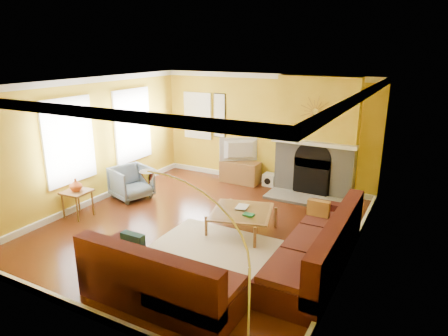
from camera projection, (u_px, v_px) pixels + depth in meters
The scene contains 27 objects.
floor at pixel (202, 227), 7.65m from camera, with size 5.50×6.00×0.02m, color #602B14.
ceiling at pixel (200, 82), 6.86m from camera, with size 5.50×6.00×0.02m, color white.
wall_back at pixel (265, 130), 9.79m from camera, with size 5.50×0.02×2.70m, color gold.
wall_front at pixel (68, 219), 4.72m from camera, with size 5.50×0.02×2.70m, color gold.
wall_left at pixel (90, 142), 8.51m from camera, with size 0.02×6.00×2.70m, color gold.
wall_right at pixel (357, 182), 6.01m from camera, with size 0.02×6.00×2.70m, color gold.
baseboard at pixel (202, 223), 7.63m from camera, with size 5.50×6.00×0.12m, color white, non-canonical shape.
crown_molding at pixel (200, 87), 6.88m from camera, with size 5.50×6.00×0.12m, color white, non-canonical shape.
window_left_near at pixel (132, 125), 9.54m from camera, with size 0.06×1.22×1.72m, color white.
window_left_far at pixel (68, 141), 7.94m from camera, with size 0.06×1.22×1.72m, color white.
window_back at pixel (198, 116), 10.55m from camera, with size 0.82×0.06×1.22m, color white.
wall_art at pixel (219, 116), 10.25m from camera, with size 0.34×0.04×1.14m, color white.
fireplace at pixel (317, 137), 9.00m from camera, with size 1.80×0.40×2.70m, color gray, non-canonical shape.
mantel at pixel (313, 143), 8.83m from camera, with size 1.92×0.22×0.08m, color white.
hearth at pixel (306, 199), 8.93m from camera, with size 1.80×0.70×0.06m, color gray.
sunburst at pixel (315, 112), 8.64m from camera, with size 0.70×0.04×0.70m, color olive, non-canonical shape.
rug at pixel (220, 252), 6.67m from camera, with size 2.40×1.80×0.02m, color beige.
sectional_sofa at pixel (238, 237), 6.23m from camera, with size 3.10×3.63×0.90m, color #471916, non-canonical shape.
coffee_table at pixel (242, 221), 7.37m from camera, with size 1.07×1.07×0.42m, color white, non-canonical shape.
media_console at pixel (240, 172), 10.07m from camera, with size 0.98×0.44×0.54m, color olive.
tv at pixel (241, 150), 9.90m from camera, with size 1.03×0.14×0.60m, color black.
subwoofer at pixel (270, 180), 9.87m from camera, with size 0.30×0.30×0.30m, color white.
armchair at pixel (131, 183), 8.99m from camera, with size 0.78×0.80×0.73m, color slate.
side_table at pixel (78, 204), 8.02m from camera, with size 0.50×0.50×0.55m, color olive, non-canonical shape.
vase at pixel (76, 185), 7.90m from camera, with size 0.25×0.25×0.26m, color #D8591E.
book at pixel (237, 206), 7.47m from camera, with size 0.21×0.28×0.03m, color white.
arc_lamp at pixel (202, 272), 4.22m from camera, with size 1.30×0.36×2.03m, color silver, non-canonical shape.
Camera 1 is at (3.68, -5.96, 3.30)m, focal length 32.00 mm.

